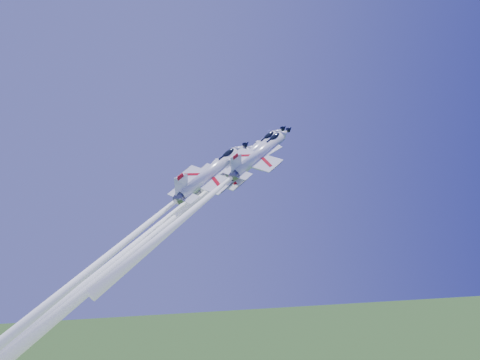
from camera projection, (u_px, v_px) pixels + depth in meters
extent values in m
cylinder|color=white|center=(253.00, 153.00, 101.13)|extent=(7.46, 8.80, 12.34)
cone|color=white|center=(278.00, 132.00, 105.13)|extent=(3.62, 3.62, 3.60)
cone|color=black|center=(284.00, 127.00, 106.05)|extent=(1.82, 1.82, 1.81)
cone|color=slate|center=(227.00, 175.00, 97.44)|extent=(3.19, 3.04, 2.62)
ellipsoid|color=black|center=(269.00, 136.00, 103.28)|extent=(3.47, 2.67, 2.89)
cube|color=black|center=(263.00, 139.00, 102.28)|extent=(1.14, 0.77, 0.98)
cube|color=white|center=(249.00, 158.00, 100.61)|extent=(9.27, 10.29, 4.91)
cube|color=white|center=(256.00, 146.00, 103.45)|extent=(3.51, 2.51, 2.36)
cube|color=white|center=(267.00, 149.00, 101.64)|extent=(3.51, 2.51, 2.36)
cube|color=white|center=(231.00, 172.00, 98.04)|extent=(4.96, 5.60, 2.61)
cube|color=white|center=(230.00, 163.00, 97.18)|extent=(3.26, 2.69, 4.17)
cube|color=#BA0919|center=(229.00, 155.00, 96.52)|extent=(1.33, 0.94, 1.26)
cube|color=black|center=(254.00, 158.00, 101.70)|extent=(8.71, 4.63, 6.32)
sphere|color=white|center=(226.00, 175.00, 97.30)|extent=(1.25, 1.24, 1.19)
cone|color=white|center=(130.00, 255.00, 85.56)|extent=(19.11, 24.58, 39.10)
cylinder|color=white|center=(224.00, 171.00, 99.81)|extent=(7.71, 9.10, 12.76)
cone|color=white|center=(252.00, 148.00, 103.95)|extent=(3.74, 3.74, 3.72)
cone|color=black|center=(258.00, 143.00, 104.91)|extent=(1.89, 1.88, 1.87)
cone|color=slate|center=(196.00, 194.00, 96.00)|extent=(3.29, 3.14, 2.70)
ellipsoid|color=black|center=(242.00, 153.00, 102.04)|extent=(3.58, 2.76, 2.99)
cube|color=black|center=(235.00, 156.00, 101.01)|extent=(1.18, 0.79, 1.01)
cube|color=white|center=(220.00, 177.00, 99.27)|extent=(9.59, 10.64, 5.08)
cube|color=white|center=(228.00, 163.00, 102.22)|extent=(3.63, 2.59, 2.44)
cube|color=white|center=(239.00, 166.00, 100.34)|extent=(3.63, 2.59, 2.44)
cube|color=white|center=(201.00, 191.00, 96.62)|extent=(5.13, 5.80, 2.70)
cube|color=white|center=(199.00, 182.00, 95.73)|extent=(3.37, 2.78, 4.31)
cube|color=#BA0919|center=(198.00, 174.00, 95.04)|extent=(1.37, 0.97, 1.31)
cube|color=black|center=(226.00, 176.00, 100.40)|extent=(9.01, 4.79, 6.54)
sphere|color=white|center=(195.00, 195.00, 95.85)|extent=(1.30, 1.28, 1.23)
cone|color=white|center=(98.00, 275.00, 84.68)|extent=(18.42, 23.60, 37.37)
cylinder|color=white|center=(259.00, 155.00, 90.01)|extent=(6.63, 7.81, 10.96)
cone|color=white|center=(284.00, 133.00, 93.56)|extent=(3.21, 3.21, 3.19)
cone|color=black|center=(290.00, 129.00, 94.38)|extent=(1.62, 1.62, 1.60)
cone|color=slate|center=(234.00, 176.00, 86.73)|extent=(2.83, 2.70, 2.32)
ellipsoid|color=black|center=(275.00, 137.00, 91.92)|extent=(3.08, 2.37, 2.57)
cube|color=black|center=(269.00, 141.00, 91.04)|extent=(1.02, 0.68, 0.87)
cube|color=white|center=(255.00, 160.00, 89.54)|extent=(8.24, 9.14, 4.36)
cube|color=white|center=(262.00, 147.00, 92.07)|extent=(3.11, 2.23, 2.10)
cube|color=white|center=(273.00, 150.00, 90.46)|extent=(3.11, 2.23, 2.10)
cube|color=white|center=(237.00, 173.00, 87.26)|extent=(4.40, 4.98, 2.32)
cube|color=white|center=(236.00, 164.00, 86.50)|extent=(2.90, 2.39, 3.70)
cube|color=#BA0919|center=(235.00, 157.00, 85.91)|extent=(1.18, 0.83, 1.12)
cube|color=black|center=(260.00, 159.00, 90.51)|extent=(7.74, 4.11, 5.61)
sphere|color=white|center=(232.00, 177.00, 86.61)|extent=(1.11, 1.10, 1.06)
cone|color=white|center=(169.00, 231.00, 79.31)|extent=(12.62, 15.96, 24.82)
cylinder|color=white|center=(209.00, 174.00, 90.88)|extent=(7.55, 8.90, 12.49)
cone|color=white|center=(240.00, 149.00, 94.93)|extent=(3.66, 3.66, 3.64)
cone|color=black|center=(247.00, 144.00, 95.87)|extent=(1.85, 1.84, 1.83)
cone|color=slate|center=(179.00, 199.00, 87.15)|extent=(3.23, 3.07, 2.65)
ellipsoid|color=black|center=(228.00, 154.00, 93.07)|extent=(3.51, 2.71, 2.92)
cube|color=black|center=(221.00, 158.00, 92.06)|extent=(1.16, 0.78, 0.99)
cube|color=white|center=(204.00, 179.00, 90.36)|extent=(9.39, 10.42, 4.97)
cube|color=white|center=(214.00, 165.00, 93.24)|extent=(3.55, 2.54, 2.39)
cube|color=white|center=(226.00, 168.00, 91.40)|extent=(3.55, 2.54, 2.39)
cube|color=white|center=(183.00, 195.00, 87.76)|extent=(5.02, 5.67, 2.64)
cube|color=white|center=(181.00, 185.00, 86.89)|extent=(3.30, 2.72, 4.22)
cube|color=#BA0919|center=(180.00, 177.00, 86.22)|extent=(1.34, 0.95, 1.28)
cube|color=black|center=(211.00, 179.00, 91.46)|extent=(8.82, 4.69, 6.40)
sphere|color=white|center=(177.00, 200.00, 87.01)|extent=(1.27, 1.25, 1.21)
cone|color=white|center=(48.00, 305.00, 74.18)|extent=(20.67, 26.66, 42.59)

